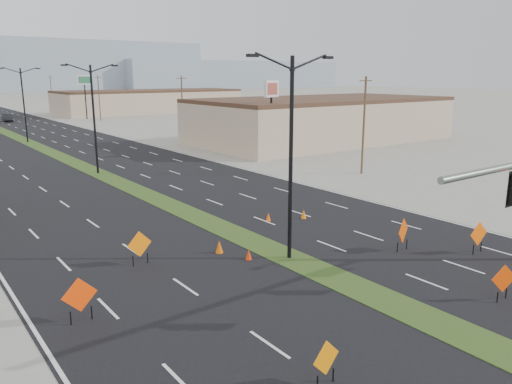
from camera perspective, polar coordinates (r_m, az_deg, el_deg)
building_se_near at (r=71.65m, az=7.53°, el=8.04°), size 36.00×18.00×5.50m
building_se_far at (r=128.20m, az=-12.01°, el=10.01°), size 44.00×16.00×5.00m
mesa_center at (r=311.30m, az=-27.04°, el=12.76°), size 220.00×50.00×28.00m
mesa_east at (r=355.03m, az=-3.27°, el=13.22°), size 160.00×50.00×18.00m
streetlight_0 at (r=24.33m, az=4.01°, el=4.46°), size 5.15×0.24×10.02m
streetlight_1 at (r=48.96m, az=-18.04°, el=8.27°), size 5.15×0.24×10.02m
streetlight_2 at (r=75.96m, az=-25.02°, el=9.24°), size 5.15×0.24×10.02m
utility_pole_0 at (r=47.62m, az=12.22°, el=7.60°), size 1.60×0.20×9.00m
utility_pole_1 at (r=75.36m, az=-8.43°, el=9.73°), size 1.60×0.20×9.00m
utility_pole_2 at (r=107.43m, az=-17.49°, el=10.29°), size 1.60×0.20×9.00m
utility_pole_3 at (r=140.90m, az=-22.33°, el=10.48°), size 1.60×0.20×9.00m
car_mid at (r=111.84m, az=-26.56°, el=7.60°), size 1.98×4.80×1.55m
construction_sign_0 at (r=20.13m, az=-19.51°, el=-11.17°), size 1.35×0.05×1.80m
construction_sign_1 at (r=15.77m, az=8.01°, el=-18.45°), size 1.12×0.14×1.50m
construction_sign_2 at (r=25.11m, az=-13.16°, el=-5.94°), size 1.30×0.16×1.73m
construction_sign_3 at (r=27.46m, az=16.46°, el=-4.39°), size 1.28×0.47×1.79m
construction_sign_4 at (r=23.12m, az=26.45°, el=-8.98°), size 1.12×0.47×1.58m
construction_sign_5 at (r=28.48m, az=24.09°, el=-4.50°), size 1.28×0.17×1.71m
cone_0 at (r=25.38m, az=-0.85°, el=-7.16°), size 0.43×0.43×0.55m
cone_1 at (r=32.55m, az=5.46°, el=-2.54°), size 0.48×0.48×0.60m
cone_2 at (r=31.87m, az=1.42°, el=-2.88°), size 0.38×0.38×0.54m
cone_3 at (r=26.33m, az=-4.22°, el=-6.27°), size 0.53×0.53×0.69m
pole_sign_east_near at (r=57.10m, az=1.77°, el=11.01°), size 2.71×1.37×8.52m
pole_sign_east_far at (r=111.69m, az=-19.03°, el=11.66°), size 2.98×0.80×9.07m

